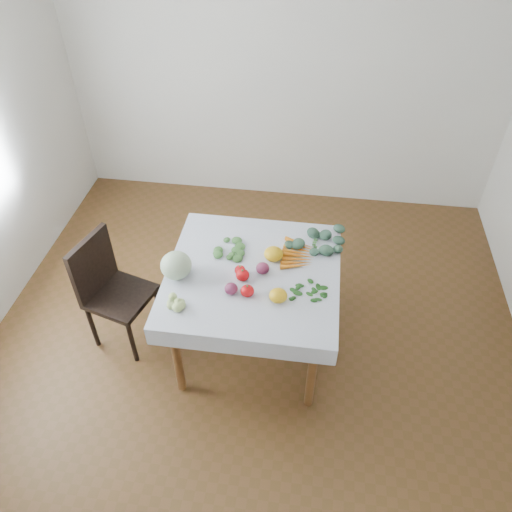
{
  "coord_description": "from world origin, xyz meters",
  "views": [
    {
      "loc": [
        0.34,
        -2.31,
        3.02
      ],
      "look_at": [
        0.01,
        0.09,
        0.82
      ],
      "focal_mm": 35.0,
      "sensor_mm": 36.0,
      "label": 1
    }
  ],
  "objects_px": {
    "chair": "(109,285)",
    "heirloom_back": "(274,254)",
    "cabbage": "(176,265)",
    "carrot_bunch": "(299,254)",
    "table": "(253,283)"
  },
  "relations": [
    {
      "from": "chair",
      "to": "carrot_bunch",
      "type": "distance_m",
      "value": 1.35
    },
    {
      "from": "chair",
      "to": "table",
      "type": "bearing_deg",
      "value": 1.27
    },
    {
      "from": "table",
      "to": "carrot_bunch",
      "type": "height_order",
      "value": "carrot_bunch"
    },
    {
      "from": "carrot_bunch",
      "to": "table",
      "type": "bearing_deg",
      "value": -145.14
    },
    {
      "from": "cabbage",
      "to": "heirloom_back",
      "type": "relative_size",
      "value": 1.56
    },
    {
      "from": "table",
      "to": "heirloom_back",
      "type": "relative_size",
      "value": 7.8
    },
    {
      "from": "chair",
      "to": "cabbage",
      "type": "height_order",
      "value": "cabbage"
    },
    {
      "from": "chair",
      "to": "cabbage",
      "type": "xyz_separation_m",
      "value": [
        0.54,
        -0.08,
        0.33
      ]
    },
    {
      "from": "chair",
      "to": "carrot_bunch",
      "type": "height_order",
      "value": "chair"
    },
    {
      "from": "chair",
      "to": "heirloom_back",
      "type": "xyz_separation_m",
      "value": [
        1.14,
        0.17,
        0.29
      ]
    },
    {
      "from": "table",
      "to": "heirloom_back",
      "type": "distance_m",
      "value": 0.24
    },
    {
      "from": "chair",
      "to": "heirloom_back",
      "type": "relative_size",
      "value": 6.97
    },
    {
      "from": "cabbage",
      "to": "chair",
      "type": "bearing_deg",
      "value": 171.9
    },
    {
      "from": "chair",
      "to": "heirloom_back",
      "type": "height_order",
      "value": "chair"
    },
    {
      "from": "cabbage",
      "to": "carrot_bunch",
      "type": "height_order",
      "value": "cabbage"
    }
  ]
}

